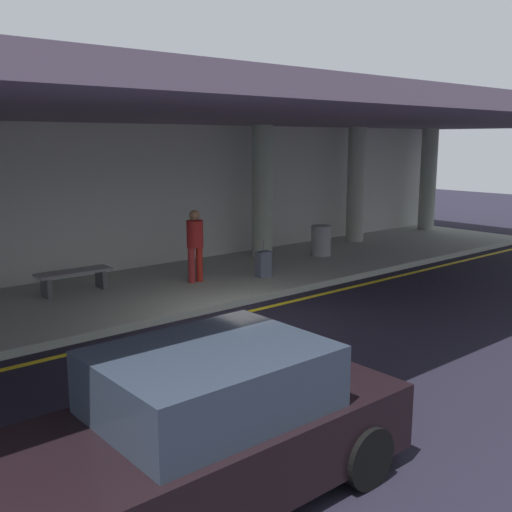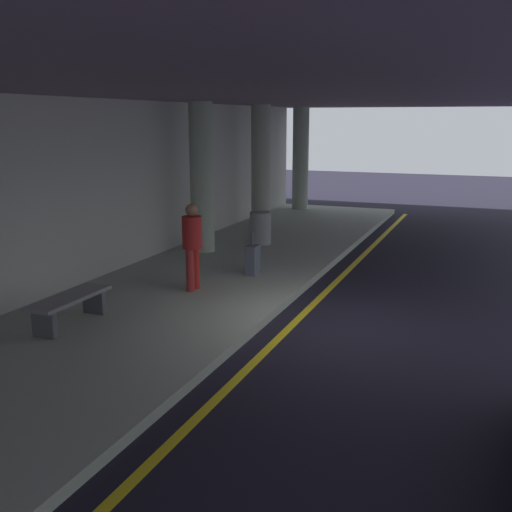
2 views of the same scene
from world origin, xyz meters
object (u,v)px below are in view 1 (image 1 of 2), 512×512
Objects in this scene: support_column_center at (356,185)px; car_black at (205,429)px; person_waiting_for_ride at (195,241)px; bench_metal at (74,277)px; suitcase_upright_primary at (263,264)px; support_column_right_mid at (428,180)px; trash_bin_steel at (321,241)px; support_column_left_mid at (262,192)px.

car_black is at bearing -144.99° from support_column_center.
person_waiting_for_ride reaches higher than car_black.
car_black is 8.13m from bench_metal.
support_column_right_mid is at bearing 32.28° from suitcase_upright_primary.
trash_bin_steel is (3.06, 1.02, 0.11)m from suitcase_upright_primary.
person_waiting_for_ride is (4.69, 6.96, 0.40)m from car_black.
support_column_left_mid is at bearing 180.00° from support_column_center.
support_column_left_mid reaches higher than bench_metal.
support_column_center is 7.45m from person_waiting_for_ride.
bench_metal is (-9.82, -0.53, -1.47)m from support_column_center.
car_black is at bearing -152.31° from support_column_right_mid.
support_column_center is 1.00× the size of support_column_right_mid.
person_waiting_for_ride is at bearing -169.02° from support_column_center.
suitcase_upright_primary is at bearing -20.13° from bench_metal.
car_black is at bearing -133.52° from support_column_left_mid.
person_waiting_for_ride is at bearing -175.14° from trash_bin_steel.
support_column_left_mid is at bearing 70.34° from suitcase_upright_primary.
support_column_center is at bearing 40.05° from suitcase_upright_primary.
support_column_right_mid reaches higher than person_waiting_for_ride.
person_waiting_for_ride is at bearing 178.48° from suitcase_upright_primary.
person_waiting_for_ride reaches higher than trash_bin_steel.
car_black is at bearing -141.66° from trash_bin_steel.
person_waiting_for_ride is 1.98× the size of trash_bin_steel.
support_column_left_mid is 2.17× the size of person_waiting_for_ride.
trash_bin_steel is (1.35, -1.02, -1.40)m from support_column_left_mid.
bench_metal is (-13.82, -0.53, -1.47)m from support_column_right_mid.
support_column_right_mid is at bearing -55.90° from person_waiting_for_ride.
support_column_right_mid is 2.17× the size of person_waiting_for_ride.
suitcase_upright_primary is at bearing -130.23° from car_black.
bench_metal is at bearing -177.82° from support_column_right_mid.
trash_bin_steel reaches higher than bench_metal.
support_column_center is 3.17m from trash_bin_steel.
car_black is 2.44× the size of person_waiting_for_ride.
support_column_right_mid reaches higher than trash_bin_steel.
trash_bin_steel is (-2.65, -1.02, -1.40)m from support_column_center.
support_column_left_mid is 1.00× the size of support_column_center.
support_column_center reaches higher than car_black.
support_column_left_mid is 3.65m from person_waiting_for_ride.
support_column_center is 14.64m from car_black.
car_black is at bearing 173.01° from person_waiting_for_ride.
car_black is 11.85m from trash_bin_steel.
support_column_left_mid reaches higher than car_black.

